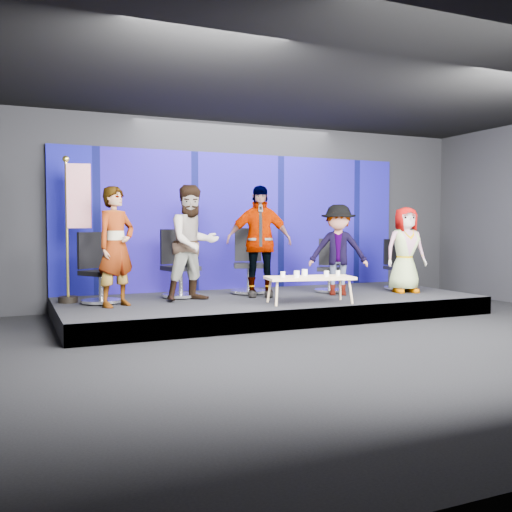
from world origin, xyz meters
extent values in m
plane|color=black|center=(0.00, 0.00, 0.00)|extent=(10.00, 10.00, 0.00)
cube|color=black|center=(0.00, 4.00, 1.75)|extent=(10.00, 0.02, 3.50)
cube|color=black|center=(0.00, 0.00, 3.50)|extent=(10.00, 8.00, 0.02)
cube|color=black|center=(0.00, 2.50, 0.15)|extent=(7.00, 3.00, 0.30)
cube|color=#080B64|center=(0.00, 3.95, 1.60)|extent=(7.00, 0.08, 2.60)
cylinder|color=silver|center=(-2.79, 2.77, 0.33)|extent=(0.86, 0.86, 0.06)
cylinder|color=silver|center=(-2.79, 2.77, 0.57)|extent=(0.07, 0.07, 0.42)
cube|color=black|center=(-2.79, 2.77, 0.78)|extent=(0.69, 0.69, 0.07)
cube|color=black|center=(-2.92, 2.99, 1.13)|extent=(0.42, 0.28, 0.58)
imported|color=black|center=(-2.62, 2.35, 1.21)|extent=(0.79, 0.71, 1.81)
cylinder|color=silver|center=(-1.44, 2.99, 0.33)|extent=(0.77, 0.77, 0.07)
cylinder|color=silver|center=(-1.44, 2.99, 0.58)|extent=(0.08, 0.08, 0.44)
cube|color=black|center=(-1.44, 2.99, 0.80)|extent=(0.61, 0.61, 0.08)
cube|color=black|center=(-1.49, 3.25, 1.16)|extent=(0.48, 0.15, 0.60)
imported|color=black|center=(-1.35, 2.55, 1.24)|extent=(1.03, 0.88, 1.88)
cylinder|color=silver|center=(-0.16, 3.05, 0.33)|extent=(0.85, 0.85, 0.07)
cylinder|color=silver|center=(-0.16, 3.05, 0.59)|extent=(0.08, 0.08, 0.44)
cube|color=black|center=(-0.16, 3.05, 0.81)|extent=(0.68, 0.68, 0.08)
cube|color=black|center=(-0.07, 3.30, 1.17)|extent=(0.48, 0.22, 0.61)
imported|color=black|center=(-0.16, 2.60, 1.25)|extent=(1.21, 0.81, 1.91)
cylinder|color=silver|center=(1.28, 2.69, 0.33)|extent=(0.76, 0.76, 0.06)
cylinder|color=silver|center=(1.28, 2.69, 0.54)|extent=(0.06, 0.06, 0.37)
cube|color=black|center=(1.28, 2.69, 0.72)|extent=(0.61, 0.61, 0.06)
cube|color=black|center=(1.40, 2.87, 1.03)|extent=(0.37, 0.25, 0.51)
imported|color=black|center=(1.20, 2.24, 1.09)|extent=(1.18, 1.04, 1.59)
cylinder|color=silver|center=(2.71, 2.53, 0.33)|extent=(0.63, 0.63, 0.05)
cylinder|color=silver|center=(2.71, 2.53, 0.53)|extent=(0.06, 0.06, 0.36)
cube|color=black|center=(2.71, 2.53, 0.72)|extent=(0.51, 0.51, 0.06)
cube|color=black|center=(2.75, 2.74, 1.01)|extent=(0.40, 0.12, 0.50)
imported|color=black|center=(2.54, 2.11, 1.08)|extent=(0.84, 0.63, 1.56)
cube|color=tan|center=(0.24, 1.52, 0.70)|extent=(1.45, 0.82, 0.04)
cylinder|color=tan|center=(-0.39, 1.41, 0.49)|extent=(0.04, 0.04, 0.38)
cylinder|color=tan|center=(-0.31, 1.85, 0.49)|extent=(0.04, 0.04, 0.38)
cylinder|color=tan|center=(0.78, 1.19, 0.49)|extent=(0.04, 0.04, 0.38)
cylinder|color=tan|center=(0.86, 1.64, 0.49)|extent=(0.04, 0.04, 0.38)
cylinder|color=silver|center=(-0.19, 1.62, 0.76)|extent=(0.07, 0.07, 0.09)
cylinder|color=silver|center=(-0.02, 1.47, 0.77)|extent=(0.09, 0.09, 0.10)
cylinder|color=silver|center=(0.20, 1.63, 0.77)|extent=(0.09, 0.09, 0.11)
cylinder|color=silver|center=(0.49, 1.43, 0.77)|extent=(0.08, 0.08, 0.09)
cylinder|color=silver|center=(0.73, 1.49, 0.76)|extent=(0.07, 0.07, 0.08)
cylinder|color=black|center=(-3.25, 3.11, 0.35)|extent=(0.31, 0.31, 0.10)
cylinder|color=gold|center=(-3.25, 3.11, 1.46)|extent=(0.04, 0.04, 2.12)
sphere|color=gold|center=(-3.25, 3.11, 2.56)|extent=(0.11, 0.11, 0.11)
cube|color=#B7142C|center=(-3.07, 3.04, 1.99)|extent=(0.37, 0.15, 1.01)
camera|label=1|loc=(-4.09, -6.33, 1.52)|focal=40.00mm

